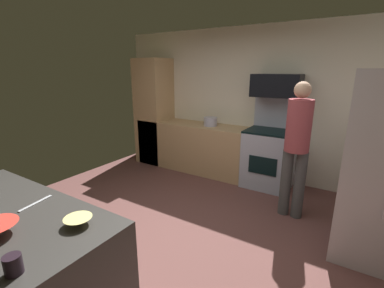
# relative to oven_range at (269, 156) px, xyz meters

# --- Properties ---
(ground_plane) EXTENTS (5.20, 4.80, 0.02)m
(ground_plane) POSITION_rel_oven_range_xyz_m (-0.53, -1.97, -0.52)
(ground_plane) COLOR brown
(wall_back) EXTENTS (5.20, 0.12, 2.60)m
(wall_back) POSITION_rel_oven_range_xyz_m (-0.53, 0.37, 0.79)
(wall_back) COLOR silver
(wall_back) RESTS_ON ground
(lower_cabinet_run) EXTENTS (2.40, 0.60, 0.90)m
(lower_cabinet_run) POSITION_rel_oven_range_xyz_m (-1.43, 0.01, -0.06)
(lower_cabinet_run) COLOR tan
(lower_cabinet_run) RESTS_ON ground
(cabinet_column) EXTENTS (0.60, 0.60, 2.10)m
(cabinet_column) POSITION_rel_oven_range_xyz_m (-2.43, 0.01, 0.54)
(cabinet_column) COLOR tan
(cabinet_column) RESTS_ON ground
(oven_range) EXTENTS (0.76, 0.65, 1.47)m
(oven_range) POSITION_rel_oven_range_xyz_m (0.00, 0.00, 0.00)
(oven_range) COLOR #AEB5C9
(oven_range) RESTS_ON ground
(microwave) EXTENTS (0.74, 0.38, 0.35)m
(microwave) POSITION_rel_oven_range_xyz_m (0.00, 0.09, 1.14)
(microwave) COLOR black
(microwave) RESTS_ON oven_range
(person_cook) EXTENTS (0.31, 0.30, 1.76)m
(person_cook) POSITION_rel_oven_range_xyz_m (0.55, -0.79, 0.48)
(person_cook) COLOR #474747
(person_cook) RESTS_ON ground
(counter_island) EXTENTS (1.84, 0.80, 0.90)m
(counter_island) POSITION_rel_oven_range_xyz_m (-0.95, -3.47, -0.06)
(counter_island) COLOR #35322F
(counter_island) RESTS_ON ground
(mixing_bowl_small) EXTENTS (0.18, 0.18, 0.05)m
(mixing_bowl_small) POSITION_rel_oven_range_xyz_m (-0.32, -3.30, 0.42)
(mixing_bowl_small) COLOR #DCD27B
(mixing_bowl_small) RESTS_ON counter_island
(mug_coffee) EXTENTS (0.09, 0.09, 0.10)m
(mug_coffee) POSITION_rel_oven_range_xyz_m (-0.21, -3.75, 0.44)
(mug_coffee) COLOR black
(mug_coffee) RESTS_ON counter_island
(knife_chef) EXTENTS (0.08, 0.28, 0.01)m
(knife_chef) POSITION_rel_oven_range_xyz_m (-0.85, -3.29, 0.39)
(knife_chef) COLOR #B7BABF
(knife_chef) RESTS_ON counter_island
(stock_pot) EXTENTS (0.24, 0.24, 0.15)m
(stock_pot) POSITION_rel_oven_range_xyz_m (-1.11, 0.01, 0.47)
(stock_pot) COLOR #B2B0C9
(stock_pot) RESTS_ON lower_cabinet_run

